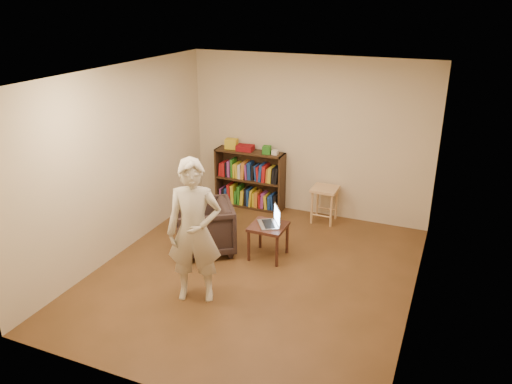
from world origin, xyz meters
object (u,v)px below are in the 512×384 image
at_px(person, 194,232).
at_px(armchair, 205,227).
at_px(bookshelf, 250,182).
at_px(laptop, 272,221).
at_px(side_table, 268,231).
at_px(stool, 325,194).

bearing_deg(person, armchair, 92.74).
bearing_deg(bookshelf, laptop, -57.13).
height_order(bookshelf, side_table, bookshelf).
relative_size(bookshelf, side_table, 2.46).
bearing_deg(person, bookshelf, 79.79).
height_order(side_table, person, person).
bearing_deg(laptop, side_table, -84.53).
height_order(armchair, laptop, laptop).
relative_size(stool, laptop, 1.34).
bearing_deg(bookshelf, armchair, -88.19).
height_order(stool, laptop, laptop).
relative_size(armchair, person, 0.45).
relative_size(bookshelf, armchair, 1.51).
xyz_separation_m(stool, armchair, (-1.30, -1.63, -0.11)).
distance_m(bookshelf, armchair, 1.75).
relative_size(bookshelf, laptop, 2.77).
bearing_deg(armchair, side_table, 66.20).
bearing_deg(person, side_table, 50.51).
bearing_deg(laptop, armchair, -110.57).
relative_size(laptop, person, 0.25).
relative_size(stool, side_table, 1.19).
bearing_deg(bookshelf, side_table, -58.65).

